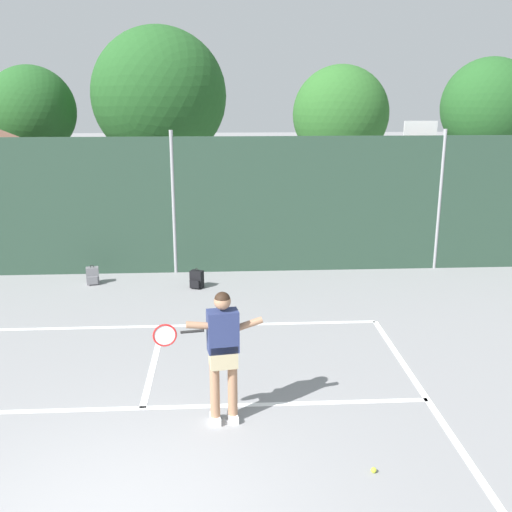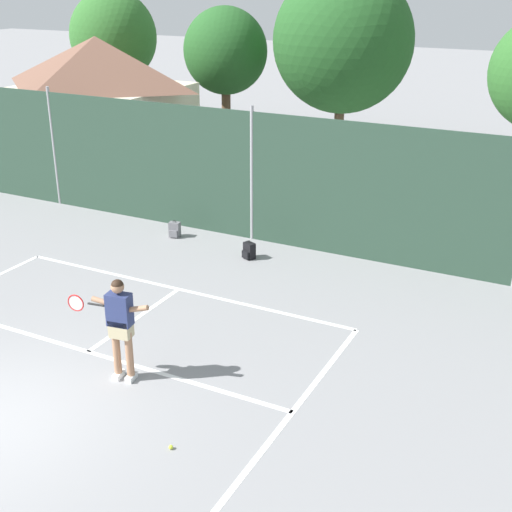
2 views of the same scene
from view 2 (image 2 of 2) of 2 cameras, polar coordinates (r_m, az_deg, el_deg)
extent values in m
cube|color=white|center=(15.18, -6.43, -2.73)|extent=(8.20, 0.10, 0.01)
cube|color=white|center=(13.06, -13.74, -7.71)|extent=(8.20, 0.10, 0.01)
cube|color=white|center=(14.06, -9.86, -5.09)|extent=(0.10, 2.97, 0.01)
cube|color=#284233|center=(17.43, -0.34, 6.55)|extent=(26.00, 0.05, 3.30)
cylinder|color=#99999E|center=(21.11, -16.39, 8.68)|extent=(0.09, 0.09, 3.45)
cylinder|color=#99999E|center=(17.41, -0.34, 6.79)|extent=(0.09, 0.09, 3.45)
cube|color=beige|center=(25.87, -12.64, 10.62)|extent=(5.46, 4.64, 2.72)
pyramid|color=brown|center=(25.53, -13.07, 15.45)|extent=(5.90, 5.01, 1.68)
cylinder|color=brown|center=(31.23, -11.35, 12.34)|extent=(0.36, 0.36, 2.35)
ellipsoid|color=#2D6628|center=(30.88, -11.75, 17.40)|extent=(3.75, 3.38, 3.75)
cylinder|color=brown|center=(28.27, -2.47, 11.55)|extent=(0.36, 0.36, 2.18)
ellipsoid|color=#235623|center=(27.90, -2.56, 16.63)|extent=(3.35, 3.01, 3.35)
cylinder|color=brown|center=(26.29, 6.86, 10.38)|extent=(0.36, 0.36, 1.99)
ellipsoid|color=#235623|center=(25.83, 7.19, 17.24)|extent=(5.08, 4.57, 5.08)
cube|color=silver|center=(12.07, -10.29, -9.85)|extent=(0.16, 0.28, 0.10)
cube|color=silver|center=(12.17, -11.30, -9.63)|extent=(0.16, 0.28, 0.10)
cylinder|color=#A37556|center=(11.83, -10.45, -7.96)|extent=(0.13, 0.13, 0.82)
cylinder|color=#A37556|center=(11.94, -11.47, -7.75)|extent=(0.13, 0.13, 0.82)
cube|color=tan|center=(11.65, -11.13, -5.86)|extent=(0.39, 0.29, 0.32)
cube|color=navy|center=(11.50, -11.26, -4.37)|extent=(0.43, 0.30, 0.56)
sphere|color=#A37556|center=(11.32, -11.41, -2.52)|extent=(0.22, 0.22, 0.22)
sphere|color=black|center=(11.32, -11.42, -2.42)|extent=(0.21, 0.21, 0.21)
cylinder|color=#A37556|center=(11.53, -12.22, -3.82)|extent=(0.56, 0.17, 0.17)
cylinder|color=#A37556|center=(11.35, -10.04, -4.36)|extent=(0.51, 0.17, 0.22)
cylinder|color=black|center=(11.63, -13.12, -3.94)|extent=(0.30, 0.08, 0.04)
torus|color=red|center=(11.77, -14.71, -3.78)|extent=(0.30, 0.07, 0.30)
cylinder|color=silver|center=(11.77, -14.71, -3.78)|extent=(0.26, 0.05, 0.26)
sphere|color=#CCE033|center=(10.45, -7.07, -15.44)|extent=(0.07, 0.07, 0.07)
cube|color=slate|center=(18.12, -6.75, 2.19)|extent=(0.31, 0.23, 0.40)
cube|color=slate|center=(18.04, -6.88, 1.83)|extent=(0.23, 0.10, 0.18)
torus|color=black|center=(18.04, -6.78, 2.85)|extent=(0.09, 0.03, 0.09)
cube|color=black|center=(16.62, -0.55, 0.45)|extent=(0.33, 0.28, 0.40)
cube|color=black|center=(16.58, -0.87, 0.10)|extent=(0.23, 0.14, 0.18)
torus|color=black|center=(16.54, -0.55, 1.16)|extent=(0.09, 0.05, 0.09)
camera|label=1|loc=(6.93, -52.31, -4.40)|focal=41.52mm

